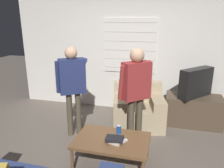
# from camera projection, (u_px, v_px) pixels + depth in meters

# --- Properties ---
(ground_plane) EXTENTS (16.00, 16.00, 0.00)m
(ground_plane) POSITION_uv_depth(u_px,v_px,m) (102.00, 159.00, 3.25)
(ground_plane) COLOR #665B51
(wall_back) EXTENTS (5.20, 0.08, 2.55)m
(wall_back) POSITION_uv_depth(u_px,v_px,m) (129.00, 54.00, 4.76)
(wall_back) COLOR silver
(wall_back) RESTS_ON ground_plane
(armchair_beige) EXTENTS (1.08, 0.96, 0.81)m
(armchair_beige) POSITION_uv_depth(u_px,v_px,m) (138.00, 109.00, 4.24)
(armchair_beige) COLOR tan
(armchair_beige) RESTS_ON ground_plane
(coffee_table) EXTENTS (1.02, 0.67, 0.41)m
(coffee_table) POSITION_uv_depth(u_px,v_px,m) (112.00, 142.00, 3.03)
(coffee_table) COLOR brown
(coffee_table) RESTS_ON ground_plane
(tv_stand) EXTENTS (1.05, 0.54, 0.58)m
(tv_stand) POSITION_uv_depth(u_px,v_px,m) (193.00, 110.00, 4.27)
(tv_stand) COLOR #4C3D2D
(tv_stand) RESTS_ON ground_plane
(tv) EXTENTS (0.65, 0.70, 0.55)m
(tv) POSITION_uv_depth(u_px,v_px,m) (196.00, 83.00, 4.11)
(tv) COLOR black
(tv) RESTS_ON tv_stand
(person_left_standing) EXTENTS (0.53, 0.79, 1.58)m
(person_left_standing) POSITION_uv_depth(u_px,v_px,m) (72.00, 81.00, 3.70)
(person_left_standing) COLOR #4C4233
(person_left_standing) RESTS_ON ground_plane
(person_right_standing) EXTENTS (0.52, 0.81, 1.59)m
(person_right_standing) POSITION_uv_depth(u_px,v_px,m) (136.00, 85.00, 3.42)
(person_right_standing) COLOR #4C4233
(person_right_standing) RESTS_ON ground_plane
(book_stack) EXTENTS (0.25, 0.18, 0.08)m
(book_stack) POSITION_uv_depth(u_px,v_px,m) (115.00, 140.00, 2.92)
(book_stack) COLOR beige
(book_stack) RESTS_ON coffee_table
(soda_can) EXTENTS (0.07, 0.07, 0.13)m
(soda_can) POSITION_uv_depth(u_px,v_px,m) (119.00, 129.00, 3.16)
(soda_can) COLOR #194C9E
(soda_can) RESTS_ON coffee_table
(spare_remote) EXTENTS (0.10, 0.13, 0.02)m
(spare_remote) POSITION_uv_depth(u_px,v_px,m) (123.00, 141.00, 2.94)
(spare_remote) COLOR white
(spare_remote) RESTS_ON coffee_table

